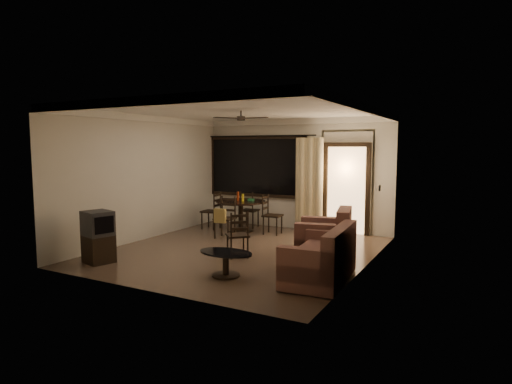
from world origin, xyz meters
The scene contains 12 objects.
ground centered at (0.00, 0.00, 0.00)m, with size 5.50×5.50×0.00m, color #7F6651.
room_shell centered at (0.59, 1.77, 1.83)m, with size 5.50×6.70×5.50m.
dining_table centered at (-1.02, 1.74, 0.60)m, with size 1.22×1.22×0.98m.
dining_chair_west centered at (-1.85, 1.67, 0.28)m, with size 0.45×0.45×0.95m.
dining_chair_east centered at (-0.19, 1.80, 0.28)m, with size 0.45×0.45×0.95m.
dining_chair_south centered at (-0.95, 0.88, 0.31)m, with size 0.45×0.51×0.95m.
dining_chair_north centered at (-1.08, 2.29, 0.28)m, with size 0.45×0.45×0.95m.
tv_cabinet centered at (-1.85, -1.98, 0.47)m, with size 0.59×0.56×0.94m.
sofa centered at (2.11, -1.10, 0.34)m, with size 0.96×1.65×0.85m.
armchair centered at (1.77, 0.09, 0.39)m, with size 1.13×1.13×0.95m.
coffee_table centered at (0.64, -1.61, 0.27)m, with size 0.93×0.56×0.41m.
side_chair centered at (0.20, -0.48, 0.26)m, with size 0.56×0.56×0.89m.
Camera 1 is at (4.25, -7.34, 2.09)m, focal length 30.00 mm.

